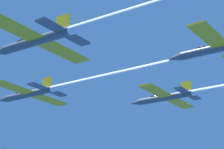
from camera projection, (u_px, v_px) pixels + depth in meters
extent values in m
cylinder|color=#4C5660|center=(28.00, 94.00, 87.45)|extent=(1.30, 11.77, 1.30)
cone|color=#4C5660|center=(2.00, 100.00, 91.22)|extent=(1.27, 2.59, 1.27)
ellipsoid|color=black|center=(19.00, 94.00, 88.99)|extent=(0.91, 2.35, 0.65)
cube|color=yellow|center=(11.00, 87.00, 83.13)|extent=(8.95, 2.59, 0.28)
cube|color=yellow|center=(48.00, 100.00, 91.16)|extent=(8.95, 2.59, 0.28)
cube|color=yellow|center=(47.00, 82.00, 85.51)|extent=(0.34, 2.12, 1.88)
cube|color=#4C5660|center=(38.00, 86.00, 82.77)|extent=(4.03, 1.55, 0.28)
cube|color=#4C5660|center=(57.00, 93.00, 86.94)|extent=(4.03, 1.55, 0.28)
cylinder|color=white|center=(161.00, 65.00, 72.32)|extent=(1.17, 45.91, 1.17)
cylinder|color=#4C5660|center=(36.00, 41.00, 61.23)|extent=(1.30, 11.77, 1.30)
ellipsoid|color=black|center=(22.00, 42.00, 62.78)|extent=(0.91, 2.35, 0.65)
cube|color=yellow|center=(11.00, 26.00, 56.91)|extent=(8.95, 2.59, 0.28)
cube|color=yellow|center=(63.00, 52.00, 64.94)|extent=(8.95, 2.59, 0.28)
cube|color=yellow|center=(63.00, 22.00, 59.29)|extent=(0.34, 2.12, 1.88)
cube|color=#4C5660|center=(50.00, 25.00, 56.55)|extent=(4.03, 1.55, 0.28)
cube|color=#4C5660|center=(77.00, 39.00, 60.72)|extent=(4.03, 1.55, 0.28)
cylinder|color=#4C5660|center=(165.00, 98.00, 91.25)|extent=(1.30, 11.77, 1.30)
cone|color=#4C5660|center=(135.00, 103.00, 95.02)|extent=(1.27, 2.59, 1.27)
ellipsoid|color=black|center=(154.00, 97.00, 92.80)|extent=(0.91, 2.35, 0.65)
cube|color=yellow|center=(156.00, 91.00, 86.93)|extent=(8.95, 2.59, 0.28)
cube|color=yellow|center=(179.00, 103.00, 94.96)|extent=(8.95, 2.59, 0.28)
cube|color=yellow|center=(186.00, 86.00, 89.31)|extent=(0.34, 2.12, 1.88)
cube|color=#4C5660|center=(182.00, 90.00, 86.57)|extent=(4.03, 1.55, 0.28)
cube|color=#4C5660|center=(194.00, 97.00, 90.74)|extent=(4.03, 1.55, 0.28)
cylinder|color=#4C5660|center=(218.00, 48.00, 66.81)|extent=(1.30, 11.77, 1.30)
cone|color=#4C5660|center=(175.00, 58.00, 70.58)|extent=(1.27, 2.59, 1.27)
ellipsoid|color=black|center=(202.00, 48.00, 68.35)|extent=(0.91, 2.35, 0.65)
cube|color=yellow|center=(209.00, 35.00, 62.49)|extent=(8.95, 2.59, 0.28)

